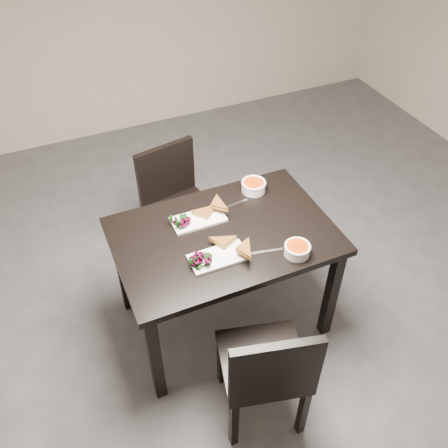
# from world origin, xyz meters

# --- Properties ---
(ground) EXTENTS (5.00, 5.00, 0.00)m
(ground) POSITION_xyz_m (0.00, 0.00, 0.00)
(ground) COLOR #47474C
(ground) RESTS_ON ground
(room_shell) EXTENTS (5.02, 5.02, 2.81)m
(room_shell) POSITION_xyz_m (0.00, 0.00, 1.83)
(room_shell) COLOR beige
(room_shell) RESTS_ON ground
(table) EXTENTS (1.20, 0.80, 0.75)m
(table) POSITION_xyz_m (-0.34, -0.05, 0.65)
(table) COLOR black
(table) RESTS_ON ground
(chair_near) EXTENTS (0.51, 0.51, 0.85)m
(chair_near) POSITION_xyz_m (-0.42, -0.75, 0.48)
(chair_near) COLOR black
(chair_near) RESTS_ON ground
(chair_far) EXTENTS (0.49, 0.49, 0.85)m
(chair_far) POSITION_xyz_m (-0.39, 0.64, 0.48)
(chair_far) COLOR black
(chair_far) RESTS_ON ground
(plate_near) EXTENTS (0.30, 0.15, 0.02)m
(plate_near) POSITION_xyz_m (-0.44, -0.21, 0.76)
(plate_near) COLOR white
(plate_near) RESTS_ON table
(sandwich_near) EXTENTS (0.19, 0.17, 0.05)m
(sandwich_near) POSITION_xyz_m (-0.38, -0.20, 0.79)
(sandwich_near) COLOR #996020
(sandwich_near) RESTS_ON plate_near
(salad_near) EXTENTS (0.09, 0.09, 0.04)m
(salad_near) POSITION_xyz_m (-0.54, -0.21, 0.79)
(salad_near) COLOR black
(salad_near) RESTS_ON plate_near
(soup_bowl_near) EXTENTS (0.14, 0.14, 0.06)m
(soup_bowl_near) POSITION_xyz_m (-0.05, -0.35, 0.79)
(soup_bowl_near) COLOR white
(soup_bowl_near) RESTS_ON table
(cutlery_near) EXTENTS (0.18, 0.05, 0.00)m
(cutlery_near) POSITION_xyz_m (-0.19, -0.27, 0.75)
(cutlery_near) COLOR silver
(cutlery_near) RESTS_ON table
(plate_far) EXTENTS (0.30, 0.15, 0.02)m
(plate_far) POSITION_xyz_m (-0.43, 0.10, 0.76)
(plate_far) COLOR white
(plate_far) RESTS_ON table
(sandwich_far) EXTENTS (0.19, 0.18, 0.05)m
(sandwich_far) POSITION_xyz_m (-0.37, 0.09, 0.79)
(sandwich_far) COLOR #996020
(sandwich_far) RESTS_ON plate_far
(salad_far) EXTENTS (0.09, 0.08, 0.04)m
(salad_far) POSITION_xyz_m (-0.53, 0.10, 0.79)
(salad_far) COLOR black
(salad_far) RESTS_ON plate_far
(soup_bowl_far) EXTENTS (0.15, 0.15, 0.07)m
(soup_bowl_far) POSITION_xyz_m (-0.03, 0.22, 0.79)
(soup_bowl_far) COLOR white
(soup_bowl_far) RESTS_ON table
(cutlery_far) EXTENTS (0.18, 0.03, 0.00)m
(cutlery_far) POSITION_xyz_m (-0.19, 0.15, 0.75)
(cutlery_far) COLOR silver
(cutlery_far) RESTS_ON table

